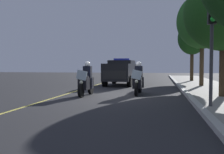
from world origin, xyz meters
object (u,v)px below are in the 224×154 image
object	(u,v)px
police_motorcycle_lead_left	(86,82)
traffic_light	(212,28)
police_suv	(121,71)
tree_far_back	(202,21)
tree_behind_suv	(192,39)
police_motorcycle_lead_right	(138,81)

from	to	relation	value
police_motorcycle_lead_left	traffic_light	distance (m)	6.45
police_suv	tree_far_back	distance (m)	6.80
tree_behind_suv	tree_far_back	bearing A→B (deg)	-0.48
tree_behind_suv	police_suv	bearing A→B (deg)	-48.06
traffic_light	tree_far_back	world-z (taller)	tree_far_back
police_suv	tree_far_back	world-z (taller)	tree_far_back
police_motorcycle_lead_right	tree_far_back	bearing A→B (deg)	143.32
police_motorcycle_lead_right	tree_behind_suv	world-z (taller)	tree_behind_suv
police_suv	tree_behind_suv	world-z (taller)	tree_behind_suv
police_motorcycle_lead_left	police_suv	size ratio (longest dim) A/B	0.43
police_motorcycle_lead_right	traffic_light	world-z (taller)	traffic_light
traffic_light	tree_far_back	xyz separation A→B (m)	(-9.39, 1.11, 1.75)
traffic_light	tree_far_back	bearing A→B (deg)	173.25
police_motorcycle_lead_left	police_suv	distance (m)	7.30
police_motorcycle_lead_left	traffic_light	xyz separation A→B (m)	(2.96, 5.33, 2.10)
tree_far_back	tree_behind_suv	xyz separation A→B (m)	(-6.07, 0.05, -0.56)
police_motorcycle_lead_left	police_motorcycle_lead_right	size ratio (longest dim) A/B	1.00
traffic_light	tree_behind_suv	world-z (taller)	tree_behind_suv
traffic_light	tree_far_back	distance (m)	9.61
police_motorcycle_lead_left	police_motorcycle_lead_right	xyz separation A→B (m)	(-1.12, 2.49, 0.00)
police_motorcycle_lead_right	police_motorcycle_lead_left	bearing A→B (deg)	-65.80
police_motorcycle_lead_right	tree_far_back	distance (m)	7.66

